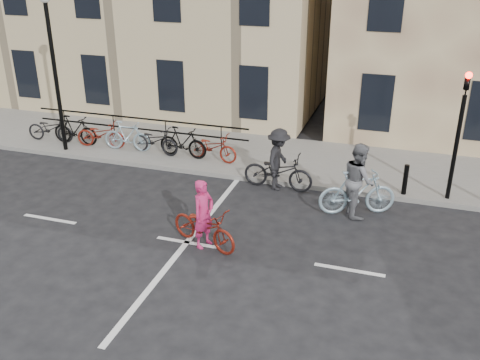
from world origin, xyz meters
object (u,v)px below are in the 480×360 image
(traffic_light, at_px, (461,121))
(cyclist_dark, at_px, (278,166))
(lamp_post, at_px, (52,54))
(cyclist_grey, at_px, (358,186))
(cyclist_pink, at_px, (204,224))

(traffic_light, distance_m, cyclist_dark, 5.17)
(traffic_light, xyz_separation_m, cyclist_dark, (-4.85, -0.53, -1.71))
(traffic_light, xyz_separation_m, lamp_post, (-12.70, 0.06, 1.04))
(traffic_light, distance_m, lamp_post, 12.74)
(lamp_post, relative_size, cyclist_grey, 2.43)
(lamp_post, height_order, cyclist_pink, lamp_post)
(traffic_light, height_order, cyclist_pink, traffic_light)
(cyclist_pink, bearing_deg, cyclist_grey, -28.57)
(cyclist_grey, height_order, cyclist_dark, cyclist_grey)
(cyclist_pink, relative_size, cyclist_dark, 0.96)
(traffic_light, xyz_separation_m, cyclist_pink, (-5.74, -4.32, -1.85))
(lamp_post, bearing_deg, cyclist_dark, -4.28)
(cyclist_grey, bearing_deg, cyclist_dark, 47.38)
(cyclist_pink, bearing_deg, lamp_post, 78.67)
(lamp_post, bearing_deg, cyclist_pink, -32.18)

